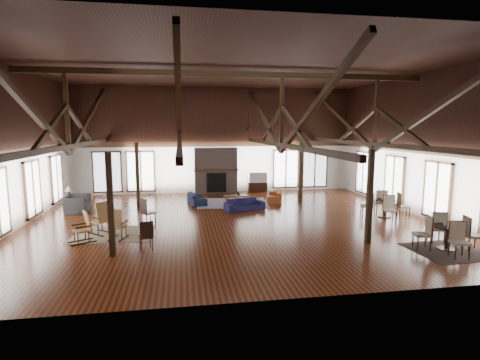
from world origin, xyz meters
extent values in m
plane|color=#5F3214|center=(0.00, 0.00, 0.00)|extent=(16.00, 16.00, 0.00)
cube|color=black|center=(0.00, 0.00, 6.00)|extent=(16.00, 14.00, 0.02)
cube|color=silver|center=(0.00, 7.00, 3.00)|extent=(16.00, 0.02, 6.00)
cube|color=silver|center=(0.00, -7.00, 3.00)|extent=(16.00, 0.02, 6.00)
cube|color=silver|center=(-8.00, 0.00, 3.00)|extent=(0.02, 14.00, 6.00)
cube|color=silver|center=(8.00, 0.00, 3.00)|extent=(0.02, 14.00, 6.00)
cube|color=black|center=(0.00, 0.00, 5.75)|extent=(15.60, 0.18, 0.22)
cube|color=black|center=(-6.00, 0.00, 3.05)|extent=(0.16, 13.70, 0.18)
cube|color=black|center=(-6.00, 0.00, 4.40)|extent=(0.14, 0.14, 2.70)
cube|color=black|center=(-6.00, 3.50, 4.28)|extent=(0.15, 7.07, 3.12)
cube|color=black|center=(-6.00, -3.50, 4.28)|extent=(0.15, 7.07, 3.12)
cube|color=black|center=(-2.00, 0.00, 3.05)|extent=(0.16, 13.70, 0.18)
cube|color=black|center=(-2.00, 0.00, 4.40)|extent=(0.14, 0.14, 2.70)
cube|color=black|center=(-2.00, 3.50, 4.28)|extent=(0.15, 7.07, 3.12)
cube|color=black|center=(-2.00, -3.50, 4.28)|extent=(0.15, 7.07, 3.12)
cube|color=black|center=(2.00, 0.00, 3.05)|extent=(0.16, 13.70, 0.18)
cube|color=black|center=(2.00, 0.00, 4.40)|extent=(0.14, 0.14, 2.70)
cube|color=black|center=(2.00, 3.50, 4.28)|extent=(0.15, 7.07, 3.12)
cube|color=black|center=(2.00, -3.50, 4.28)|extent=(0.15, 7.07, 3.12)
cube|color=black|center=(6.00, 0.00, 3.05)|extent=(0.16, 13.70, 0.18)
cube|color=black|center=(6.00, 0.00, 4.40)|extent=(0.14, 0.14, 2.70)
cube|color=black|center=(6.00, 3.50, 4.28)|extent=(0.15, 7.07, 3.12)
cube|color=black|center=(6.00, -3.50, 4.28)|extent=(0.15, 7.07, 3.12)
cube|color=black|center=(-4.00, -3.50, 1.52)|extent=(0.16, 0.16, 3.05)
cube|color=black|center=(4.00, -3.50, 1.52)|extent=(0.16, 0.16, 3.05)
cube|color=black|center=(-4.00, 3.50, 1.52)|extent=(0.16, 0.16, 3.05)
cube|color=black|center=(4.00, 3.50, 1.52)|extent=(0.16, 0.16, 3.05)
cube|color=#6F5C54|center=(0.00, 6.68, 1.30)|extent=(2.40, 0.62, 2.60)
cube|color=black|center=(0.00, 6.36, 0.65)|extent=(1.10, 0.06, 1.10)
cube|color=#361F10|center=(0.00, 6.40, 1.35)|extent=(2.50, 0.20, 0.12)
cylinder|color=black|center=(0.50, -1.00, 4.05)|extent=(0.04, 0.04, 0.70)
cylinder|color=black|center=(0.50, -1.00, 3.70)|extent=(0.20, 0.20, 0.10)
cube|color=black|center=(0.95, -1.00, 3.70)|extent=(0.70, 0.12, 0.02)
cube|color=black|center=(0.50, -0.55, 3.70)|extent=(0.12, 0.70, 0.02)
cube|color=black|center=(0.05, -1.00, 3.70)|extent=(0.70, 0.12, 0.02)
cube|color=black|center=(0.50, -1.45, 3.70)|extent=(0.12, 0.70, 0.02)
imported|color=#16163D|center=(0.86, 1.97, 0.26)|extent=(1.92, 1.17, 0.52)
imported|color=#141A38|center=(-1.22, 3.85, 0.25)|extent=(1.83, 0.95, 0.51)
imported|color=#97451D|center=(2.76, 3.80, 0.26)|extent=(1.88, 1.18, 0.51)
cube|color=#5D2E1B|center=(0.68, 3.49, 0.39)|extent=(1.15, 0.69, 0.06)
cube|color=#5D2E1B|center=(0.22, 3.31, 0.18)|extent=(0.06, 0.06, 0.36)
cube|color=#5D2E1B|center=(0.22, 3.67, 0.18)|extent=(0.06, 0.06, 0.36)
cube|color=#5D2E1B|center=(1.14, 3.31, 0.18)|extent=(0.06, 0.06, 0.36)
cube|color=#5D2E1B|center=(1.14, 3.67, 0.18)|extent=(0.06, 0.06, 0.36)
imported|color=#B2B2B2|center=(0.83, 3.51, 0.51)|extent=(0.22, 0.22, 0.19)
imported|color=#2C2C2E|center=(-6.57, 2.64, 0.38)|extent=(1.17, 1.02, 0.75)
cube|color=black|center=(-6.99, 3.12, 0.30)|extent=(0.45, 0.45, 0.60)
cylinder|color=black|center=(-6.99, 3.12, 0.78)|extent=(0.08, 0.08, 0.36)
cone|color=white|center=(-6.99, 3.12, 1.02)|extent=(0.32, 0.32, 0.26)
cube|color=olive|center=(-4.85, -1.00, 0.45)|extent=(0.71, 0.71, 0.05)
cube|color=olive|center=(-4.68, -1.16, 0.80)|extent=(0.50, 0.51, 0.74)
cube|color=black|center=(-5.00, -1.15, 0.03)|extent=(0.69, 0.66, 0.05)
cube|color=black|center=(-4.70, -0.84, 0.03)|extent=(0.69, 0.66, 0.05)
cube|color=olive|center=(-4.11, -1.73, 0.41)|extent=(0.56, 0.55, 0.05)
cube|color=olive|center=(-4.17, -1.94, 0.72)|extent=(0.49, 0.29, 0.67)
cube|color=black|center=(-4.30, -1.68, 0.02)|extent=(0.26, 0.80, 0.05)
cube|color=black|center=(-3.93, -1.78, 0.02)|extent=(0.26, 0.80, 0.05)
cube|color=olive|center=(-5.23, -2.00, 0.40)|extent=(0.61, 0.62, 0.05)
cube|color=olive|center=(-5.05, -1.90, 0.72)|extent=(0.38, 0.48, 0.66)
cube|color=black|center=(-5.13, -2.17, 0.02)|extent=(0.72, 0.45, 0.05)
cube|color=black|center=(-5.32, -1.84, 0.02)|extent=(0.72, 0.45, 0.05)
cube|color=black|center=(-3.25, -0.06, 0.49)|extent=(0.63, 0.63, 0.05)
cube|color=black|center=(-3.42, -0.18, 0.78)|extent=(0.30, 0.39, 0.59)
cylinder|color=black|center=(-3.25, -0.06, 0.24)|extent=(0.04, 0.04, 0.49)
cube|color=black|center=(-3.08, -3.12, 0.43)|extent=(0.49, 0.49, 0.05)
cube|color=black|center=(-3.03, -3.29, 0.69)|extent=(0.40, 0.14, 0.52)
cylinder|color=black|center=(-3.08, -3.12, 0.21)|extent=(0.03, 0.03, 0.43)
cylinder|color=black|center=(6.08, -4.51, 0.73)|extent=(0.86, 0.86, 0.04)
cylinder|color=black|center=(6.08, -4.51, 0.38)|extent=(0.10, 0.10, 0.71)
cylinder|color=black|center=(6.08, -4.51, 0.02)|extent=(0.52, 0.52, 0.04)
cylinder|color=black|center=(6.45, -0.29, 0.73)|extent=(0.86, 0.86, 0.04)
cylinder|color=black|center=(6.45, -0.29, 0.37)|extent=(0.10, 0.10, 0.71)
cylinder|color=black|center=(6.45, -0.29, 0.02)|extent=(0.51, 0.51, 0.04)
imported|color=#B2B2B2|center=(5.99, -4.51, 0.80)|extent=(0.17, 0.17, 0.10)
imported|color=#B2B2B2|center=(6.37, -0.22, 0.80)|extent=(0.15, 0.15, 0.10)
cube|color=black|center=(2.46, 6.75, 0.27)|extent=(1.09, 0.41, 0.54)
imported|color=#B2B2B2|center=(2.49, 6.75, 0.84)|extent=(1.03, 0.22, 0.59)
cube|color=tan|center=(-4.37, -1.14, 0.01)|extent=(2.85, 2.31, 0.01)
cube|color=#1B284D|center=(0.55, 3.64, 0.01)|extent=(3.67, 2.90, 0.01)
cube|color=black|center=(6.08, -4.65, 0.01)|extent=(2.32, 2.13, 0.01)
camera|label=1|loc=(-1.97, -14.51, 3.74)|focal=28.00mm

